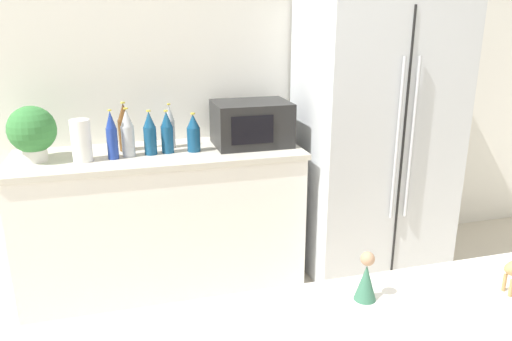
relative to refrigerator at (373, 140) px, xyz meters
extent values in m
cube|color=white|center=(-1.03, 0.41, 0.37)|extent=(8.00, 0.06, 2.55)
cube|color=white|center=(-1.43, 0.08, -0.47)|extent=(1.74, 0.60, 0.87)
cube|color=beige|center=(-1.43, 0.08, -0.01)|extent=(1.77, 0.63, 0.03)
cube|color=silver|center=(0.00, 0.00, 0.00)|extent=(0.95, 0.72, 1.81)
cube|color=black|center=(0.00, -0.36, 0.00)|extent=(0.01, 0.01, 1.74)
cylinder|color=#B2B5BA|center=(-0.05, -0.38, 0.09)|extent=(0.02, 0.02, 1.00)
cylinder|color=#B2B5BA|center=(0.05, -0.38, 0.09)|extent=(0.02, 0.02, 1.00)
cube|color=silver|center=(-0.91, -1.88, 0.00)|extent=(2.16, 0.46, 0.03)
cylinder|color=silver|center=(-2.13, 0.07, 0.05)|extent=(0.13, 0.13, 0.09)
sphere|color=#387F3D|center=(-2.13, 0.07, 0.19)|extent=(0.27, 0.27, 0.27)
cylinder|color=white|center=(-1.87, 0.00, 0.13)|extent=(0.11, 0.11, 0.24)
cube|color=black|center=(-0.83, 0.10, 0.14)|extent=(0.48, 0.36, 0.28)
cube|color=black|center=(-0.87, -0.09, 0.14)|extent=(0.26, 0.01, 0.17)
cylinder|color=navy|center=(-1.37, 0.05, 0.09)|extent=(0.07, 0.07, 0.16)
cone|color=navy|center=(-1.37, 0.05, 0.21)|extent=(0.07, 0.07, 0.09)
cylinder|color=gold|center=(-1.37, 0.05, 0.26)|extent=(0.03, 0.03, 0.01)
cylinder|color=navy|center=(-1.48, 0.04, 0.09)|extent=(0.08, 0.08, 0.17)
cone|color=navy|center=(-1.48, 0.04, 0.22)|extent=(0.07, 0.07, 0.09)
cylinder|color=gold|center=(-1.48, 0.04, 0.27)|extent=(0.03, 0.03, 0.01)
cylinder|color=navy|center=(-1.21, 0.04, 0.08)|extent=(0.08, 0.08, 0.15)
cone|color=navy|center=(-1.21, 0.04, 0.20)|extent=(0.08, 0.08, 0.08)
cylinder|color=gold|center=(-1.21, 0.04, 0.24)|extent=(0.03, 0.03, 0.01)
cylinder|color=#B2B7BC|center=(-1.61, 0.03, 0.10)|extent=(0.08, 0.08, 0.18)
cone|color=#B2B7BC|center=(-1.61, 0.03, 0.24)|extent=(0.07, 0.07, 0.10)
cylinder|color=gold|center=(-1.61, 0.03, 0.29)|extent=(0.03, 0.03, 0.01)
cylinder|color=brown|center=(-1.62, 0.17, 0.10)|extent=(0.08, 0.08, 0.19)
cone|color=brown|center=(-1.62, 0.17, 0.25)|extent=(0.08, 0.08, 0.11)
cylinder|color=gold|center=(-1.62, 0.17, 0.30)|extent=(0.03, 0.03, 0.01)
cylinder|color=navy|center=(-1.70, 0.00, 0.10)|extent=(0.06, 0.06, 0.18)
cone|color=navy|center=(-1.70, 0.00, 0.24)|extent=(0.06, 0.06, 0.10)
cylinder|color=gold|center=(-1.70, 0.00, 0.29)|extent=(0.02, 0.02, 0.01)
cylinder|color=#B2B7BC|center=(-1.34, 0.17, 0.09)|extent=(0.06, 0.06, 0.17)
cone|color=#B2B7BC|center=(-1.34, 0.17, 0.23)|extent=(0.06, 0.06, 0.10)
cylinder|color=gold|center=(-1.34, 0.17, 0.28)|extent=(0.02, 0.02, 0.01)
cylinder|color=#A87F4C|center=(-0.56, -1.85, 0.04)|extent=(0.01, 0.01, 0.06)
cylinder|color=#A87F4C|center=(-0.57, -1.89, 0.04)|extent=(0.01, 0.01, 0.06)
cone|color=#33664C|center=(-0.99, -1.78, 0.07)|extent=(0.07, 0.07, 0.11)
sphere|color=#A37A5B|center=(-0.99, -1.78, 0.15)|extent=(0.04, 0.04, 0.04)
camera|label=1|loc=(-1.65, -2.94, 0.83)|focal=35.00mm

